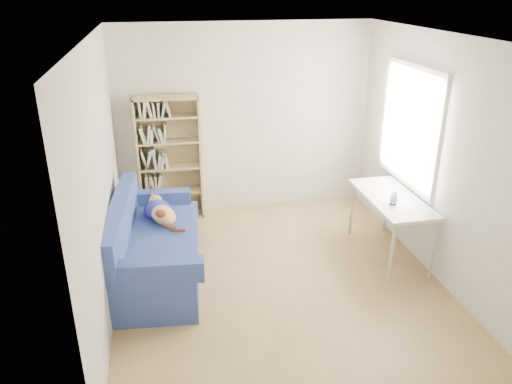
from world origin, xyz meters
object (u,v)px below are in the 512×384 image
at_px(sofa, 153,248).
at_px(pen_cup, 394,199).
at_px(bookshelf, 170,164).
at_px(desk, 392,202).

bearing_deg(sofa, pen_cup, -0.40).
bearing_deg(pen_cup, bookshelf, 143.89).
bearing_deg(desk, sofa, 178.58).
relative_size(bookshelf, pen_cup, 10.41).
xyz_separation_m(bookshelf, pen_cup, (2.41, -1.76, 0.02)).
relative_size(sofa, pen_cup, 11.91).
bearing_deg(pen_cup, desk, 66.15).
xyz_separation_m(sofa, pen_cup, (2.68, -0.26, 0.46)).
relative_size(bookshelf, desk, 1.33).
height_order(sofa, pen_cup, sofa).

